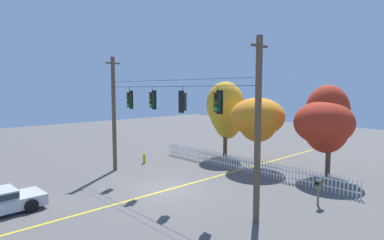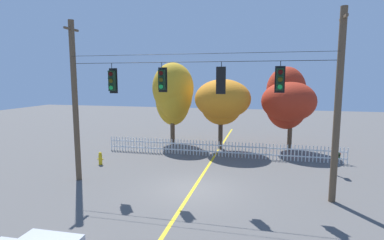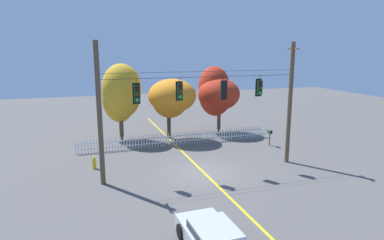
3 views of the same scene
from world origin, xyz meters
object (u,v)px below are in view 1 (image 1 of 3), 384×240
Objects in this scene: traffic_signal_southbound_primary at (183,102)px; autumn_maple_near_fence at (226,109)px; traffic_signal_eastbound_side at (130,100)px; autumn_oak_far_east at (326,120)px; fire_hydrant at (144,158)px; roadside_mailbox at (319,184)px; autumn_maple_mid at (257,119)px; traffic_signal_westbound_side at (218,102)px; traffic_signal_northbound_secondary at (153,100)px.

traffic_signal_southbound_primary is 0.22× the size of autumn_maple_near_fence.
traffic_signal_eastbound_side is 13.19m from autumn_oak_far_east.
fire_hydrant is 13.79m from roadside_mailbox.
traffic_signal_southbound_primary is 8.62m from autumn_maple_mid.
autumn_maple_near_fence reaches higher than traffic_signal_southbound_primary.
traffic_signal_westbound_side is at bearing -51.14° from autumn_maple_near_fence.
traffic_signal_westbound_side is 11.80m from fire_hydrant.
roadside_mailbox reaches higher than fire_hydrant.
traffic_signal_southbound_primary is at bearing -110.19° from autumn_oak_far_east.
autumn_maple_near_fence is 12.72m from roadside_mailbox.
fire_hydrant is (-10.38, 2.81, -4.86)m from traffic_signal_westbound_side.
roadside_mailbox is (13.73, 1.09, 0.70)m from fire_hydrant.
traffic_signal_eastbound_side is 1.03× the size of traffic_signal_southbound_primary.
autumn_maple_mid reaches higher than roadside_mailbox.
autumn_maple_near_fence is at bearing 88.58° from traffic_signal_eastbound_side.
traffic_signal_westbound_side is (5.33, -0.00, 0.02)m from traffic_signal_northbound_secondary.
autumn_maple_mid is (4.29, 8.39, -1.52)m from traffic_signal_eastbound_side.
autumn_maple_mid is at bearing 39.48° from fire_hydrant.
traffic_signal_southbound_primary is 10.86m from autumn_maple_near_fence.
fire_hydrant is (-2.49, 2.81, -4.79)m from traffic_signal_eastbound_side.
traffic_signal_eastbound_side is 5.36m from traffic_signal_southbound_primary.
autumn_maple_near_fence is at bearing 118.30° from traffic_signal_southbound_primary.
traffic_signal_northbound_secondary is 0.26× the size of autumn_maple_mid.
traffic_signal_northbound_secondary is 2.80m from traffic_signal_southbound_primary.
autumn_maple_near_fence reaches higher than traffic_signal_westbound_side.
autumn_maple_mid is (-1.07, 8.41, -1.55)m from traffic_signal_southbound_primary.
traffic_signal_eastbound_side is 9.56m from autumn_maple_near_fence.
traffic_signal_southbound_primary is 0.27× the size of autumn_maple_mid.
autumn_maple_mid is 8.67m from roadside_mailbox.
autumn_maple_mid is at bearing 147.10° from roadside_mailbox.
traffic_signal_northbound_secondary is at bearing -155.83° from roadside_mailbox.
traffic_signal_northbound_secondary is 7.54m from fire_hydrant.
traffic_signal_northbound_secondary is 5.33m from traffic_signal_westbound_side.
traffic_signal_eastbound_side is 7.89m from traffic_signal_westbound_side.
autumn_maple_mid is at bearing 113.24° from traffic_signal_westbound_side.
traffic_signal_eastbound_side reaches higher than fire_hydrant.
traffic_signal_northbound_secondary is 8.71m from autumn_maple_mid.
autumn_oak_far_east is 6.77m from roadside_mailbox.
fire_hydrant is (-6.78, -5.58, -3.26)m from autumn_maple_mid.
autumn_oak_far_east is at bearing 47.22° from traffic_signal_eastbound_side.
autumn_maple_near_fence is 4.87× the size of roadside_mailbox.
autumn_maple_near_fence is at bearing 67.85° from fire_hydrant.
traffic_signal_eastbound_side is at bearing -91.42° from autumn_maple_near_fence.
traffic_signal_eastbound_side is 6.08m from fire_hydrant.
traffic_signal_westbound_side is 6.61m from roadside_mailbox.
traffic_signal_eastbound_side reaches higher than roadside_mailbox.
traffic_signal_eastbound_side is 1.06× the size of traffic_signal_northbound_secondary.
traffic_signal_northbound_secondary reaches higher than roadside_mailbox.
autumn_oak_far_east is (8.67, 0.13, -0.31)m from autumn_maple_near_fence.
autumn_oak_far_east reaches higher than autumn_maple_mid.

